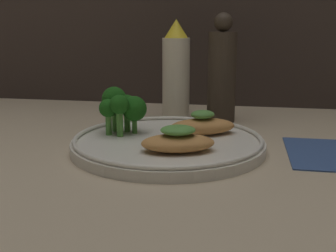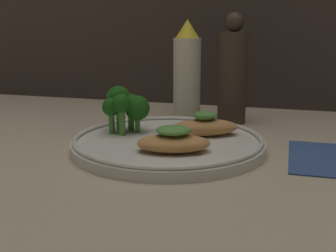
% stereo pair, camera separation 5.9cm
% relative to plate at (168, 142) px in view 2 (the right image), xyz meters
% --- Properties ---
extents(ground_plane, '(1.80, 1.80, 0.01)m').
position_rel_plate_xyz_m(ground_plane, '(0.00, 0.00, -0.01)').
color(ground_plane, tan).
extents(plate, '(0.27, 0.27, 0.02)m').
position_rel_plate_xyz_m(plate, '(0.00, 0.00, 0.00)').
color(plate, silver).
rests_on(plate, ground_plane).
extents(grilled_meat_front, '(0.11, 0.08, 0.03)m').
position_rel_plate_xyz_m(grilled_meat_front, '(0.02, -0.05, 0.02)').
color(grilled_meat_front, '#BC7F42').
rests_on(grilled_meat_front, plate).
extents(grilled_meat_middle, '(0.11, 0.08, 0.04)m').
position_rel_plate_xyz_m(grilled_meat_middle, '(0.04, 0.04, 0.02)').
color(grilled_meat_middle, '#BC7F42').
rests_on(grilled_meat_middle, plate).
extents(broccoli_bunch, '(0.07, 0.06, 0.07)m').
position_rel_plate_xyz_m(broccoli_bunch, '(-0.07, 0.03, 0.05)').
color(broccoli_bunch, '#4C8E38').
rests_on(broccoli_bunch, plate).
extents(sauce_bottle, '(0.05, 0.05, 0.18)m').
position_rel_plate_xyz_m(sauce_bottle, '(-0.02, 0.19, 0.08)').
color(sauce_bottle, beige).
rests_on(sauce_bottle, ground_plane).
extents(pepper_grinder, '(0.05, 0.05, 0.19)m').
position_rel_plate_xyz_m(pepper_grinder, '(0.06, 0.19, 0.08)').
color(pepper_grinder, '#382D23').
rests_on(pepper_grinder, ground_plane).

